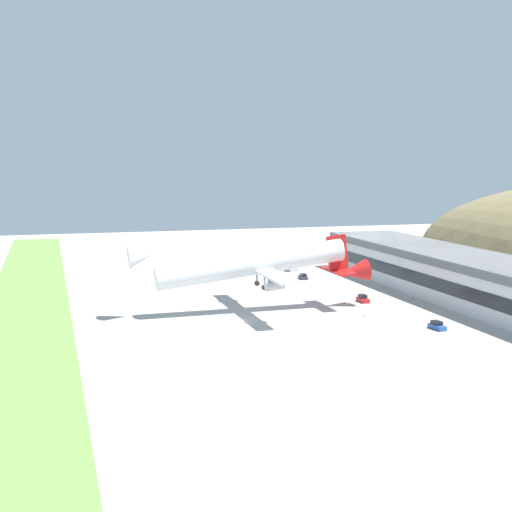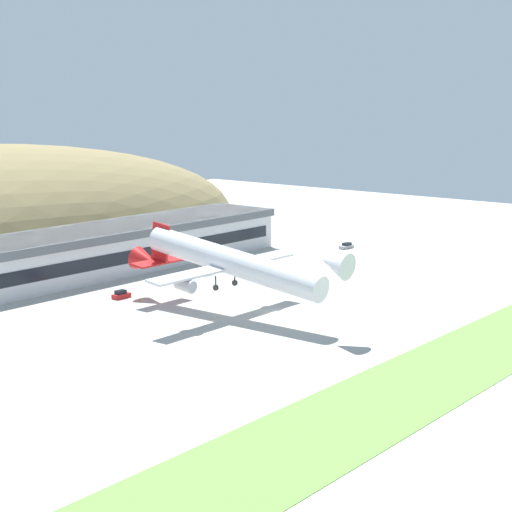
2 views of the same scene
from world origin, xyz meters
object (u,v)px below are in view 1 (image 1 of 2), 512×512
service_car_3 (437,326)px  traffic_cone_1 (364,315)px  service_car_0 (363,299)px  cargo_airplane (256,265)px  service_car_1 (303,277)px  traffic_cone_0 (345,303)px  fuel_truck (290,265)px  terminal_building (473,276)px

service_car_3 → traffic_cone_1: 16.57m
service_car_0 → traffic_cone_1: (13.53, -5.92, -0.42)m
cargo_airplane → service_car_0: cargo_airplane is taller
service_car_1 → traffic_cone_0: 34.25m
service_car_0 → service_car_3: bearing=4.7°
cargo_airplane → traffic_cone_1: cargo_airplane is taller
service_car_0 → traffic_cone_0: size_ratio=6.66×
traffic_cone_1 → traffic_cone_0: bearing=174.7°
fuel_truck → service_car_0: bearing=0.3°
service_car_1 → traffic_cone_1: 47.12m
terminal_building → traffic_cone_1: size_ratio=206.25×
terminal_building → service_car_0: (-7.06, -23.27, -5.17)m
traffic_cone_0 → traffic_cone_1: same height
service_car_1 → traffic_cone_0: (34.14, -2.73, -0.32)m
service_car_0 → service_car_3: 28.01m
service_car_3 → fuel_truck: (-77.15, -2.52, 0.84)m
service_car_0 → fuel_truck: size_ratio=0.50×
traffic_cone_0 → service_car_1: bearing=175.4°
service_car_0 → traffic_cone_1: 14.77m
service_car_0 → traffic_cone_1: bearing=-23.6°
cargo_airplane → traffic_cone_1: 24.42m
service_car_3 → traffic_cone_0: service_car_3 is taller
service_car_0 → fuel_truck: bearing=-179.7°
fuel_truck → traffic_cone_1: size_ratio=13.36×
fuel_truck → traffic_cone_1: bearing=-5.2°
terminal_building → fuel_truck: terminal_building is taller
terminal_building → traffic_cone_0: 29.26m
traffic_cone_0 → terminal_building: bearing=77.2°
fuel_truck → traffic_cone_1: fuel_truck is taller
cargo_airplane → service_car_1: size_ratio=11.93×
service_car_1 → fuel_truck: bearing=173.6°
terminal_building → fuel_truck: bearing=-157.3°
cargo_airplane → service_car_0: (-3.68, 25.99, -9.38)m
service_car_3 → traffic_cone_0: (-27.20, -7.03, -0.38)m
service_car_1 → traffic_cone_1: size_ratio=7.48×
terminal_building → service_car_3: (20.86, -20.98, -5.21)m
service_car_3 → terminal_building: bearing=134.8°
cargo_airplane → traffic_cone_0: 23.60m
cargo_airplane → service_car_1: cargo_airplane is taller
terminal_building → service_car_3: size_ratio=30.08×
service_car_1 → fuel_truck: 15.93m
terminal_building → service_car_0: terminal_building is taller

